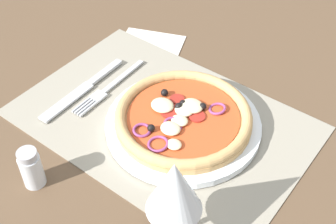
{
  "coord_description": "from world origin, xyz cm",
  "views": [
    {
      "loc": [
        -34.06,
        43.09,
        54.71
      ],
      "look_at": [
        -1.17,
        0.0,
        2.65
      ],
      "focal_mm": 48.99,
      "sensor_mm": 36.0,
      "label": 1
    }
  ],
  "objects_px": {
    "fork": "(107,89)",
    "pepper_shaker": "(31,168)",
    "knife": "(83,89)",
    "napkin": "(149,47)",
    "wine_glass": "(174,189)",
    "pizza": "(183,117)",
    "plate": "(183,124)"
  },
  "relations": [
    {
      "from": "plate",
      "to": "napkin",
      "type": "relative_size",
      "value": 2.03
    },
    {
      "from": "pizza",
      "to": "fork",
      "type": "distance_m",
      "value": 0.16
    },
    {
      "from": "plate",
      "to": "wine_glass",
      "type": "xyz_separation_m",
      "value": [
        -0.11,
        0.17,
        0.09
      ]
    },
    {
      "from": "napkin",
      "to": "pepper_shaker",
      "type": "xyz_separation_m",
      "value": [
        -0.08,
        0.37,
        0.03
      ]
    },
    {
      "from": "wine_glass",
      "to": "napkin",
      "type": "distance_m",
      "value": 0.44
    },
    {
      "from": "knife",
      "to": "wine_glass",
      "type": "height_order",
      "value": "wine_glass"
    },
    {
      "from": "wine_glass",
      "to": "pizza",
      "type": "bearing_deg",
      "value": -57.46
    },
    {
      "from": "plate",
      "to": "napkin",
      "type": "xyz_separation_m",
      "value": [
        0.19,
        -0.14,
        -0.01
      ]
    },
    {
      "from": "plate",
      "to": "knife",
      "type": "height_order",
      "value": "plate"
    },
    {
      "from": "plate",
      "to": "fork",
      "type": "distance_m",
      "value": 0.16
    },
    {
      "from": "napkin",
      "to": "wine_glass",
      "type": "bearing_deg",
      "value": 133.38
    },
    {
      "from": "pizza",
      "to": "fork",
      "type": "xyz_separation_m",
      "value": [
        0.16,
        0.01,
        -0.02
      ]
    },
    {
      "from": "fork",
      "to": "pepper_shaker",
      "type": "relative_size",
      "value": 2.69
    },
    {
      "from": "knife",
      "to": "pepper_shaker",
      "type": "bearing_deg",
      "value": 23.94
    },
    {
      "from": "plate",
      "to": "fork",
      "type": "xyz_separation_m",
      "value": [
        0.16,
        0.01,
        -0.0
      ]
    },
    {
      "from": "plate",
      "to": "knife",
      "type": "relative_size",
      "value": 1.28
    },
    {
      "from": "knife",
      "to": "fork",
      "type": "bearing_deg",
      "value": 127.0
    },
    {
      "from": "fork",
      "to": "pepper_shaker",
      "type": "height_order",
      "value": "pepper_shaker"
    },
    {
      "from": "fork",
      "to": "plate",
      "type": "bearing_deg",
      "value": 91.18
    },
    {
      "from": "pizza",
      "to": "fork",
      "type": "bearing_deg",
      "value": 2.63
    },
    {
      "from": "plate",
      "to": "pizza",
      "type": "distance_m",
      "value": 0.02
    },
    {
      "from": "pizza",
      "to": "fork",
      "type": "relative_size",
      "value": 1.24
    },
    {
      "from": "plate",
      "to": "knife",
      "type": "bearing_deg",
      "value": 10.08
    },
    {
      "from": "knife",
      "to": "napkin",
      "type": "bearing_deg",
      "value": 175.4
    },
    {
      "from": "plate",
      "to": "pepper_shaker",
      "type": "relative_size",
      "value": 3.82
    },
    {
      "from": "pepper_shaker",
      "to": "knife",
      "type": "bearing_deg",
      "value": -64.72
    },
    {
      "from": "pizza",
      "to": "wine_glass",
      "type": "xyz_separation_m",
      "value": [
        -0.11,
        0.17,
        0.07
      ]
    },
    {
      "from": "fork",
      "to": "wine_glass",
      "type": "distance_m",
      "value": 0.33
    },
    {
      "from": "fork",
      "to": "knife",
      "type": "relative_size",
      "value": 0.9
    },
    {
      "from": "plate",
      "to": "knife",
      "type": "distance_m",
      "value": 0.2
    },
    {
      "from": "napkin",
      "to": "pepper_shaker",
      "type": "distance_m",
      "value": 0.37
    },
    {
      "from": "pizza",
      "to": "wine_glass",
      "type": "bearing_deg",
      "value": 122.54
    }
  ]
}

